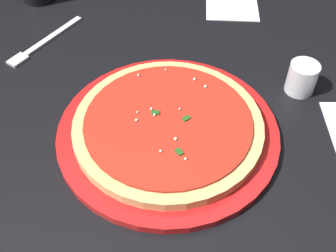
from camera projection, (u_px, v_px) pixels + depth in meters
restaurant_table at (144, 163)px, 0.80m from camera, size 0.86×0.93×0.78m
serving_plate at (168, 132)px, 0.65m from camera, size 0.34×0.34×0.01m
pizza at (168, 125)px, 0.63m from camera, size 0.29×0.29×0.02m
cup_small_sauce at (302, 78)px, 0.70m from camera, size 0.05×0.05×0.05m
napkin_loose_left at (232, 5)px, 0.90m from camera, size 0.12×0.11×0.00m
fork at (43, 43)px, 0.81m from camera, size 0.17×0.12×0.00m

